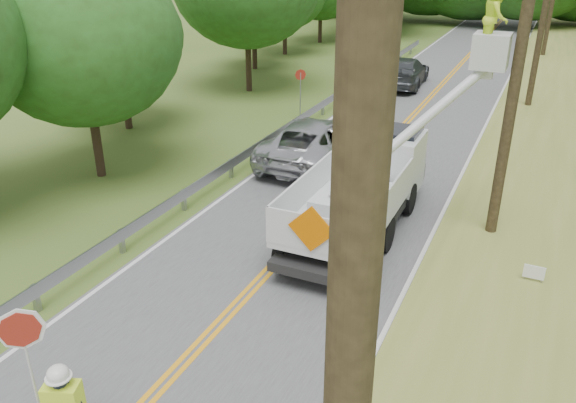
% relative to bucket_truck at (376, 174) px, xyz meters
% --- Properties ---
extents(ground, '(140.00, 140.00, 0.00)m').
position_rel_bucket_truck_xyz_m(ground, '(-1.60, -8.72, -1.57)').
color(ground, '#3C571A').
rests_on(ground, ground).
extents(road, '(7.20, 96.00, 0.03)m').
position_rel_bucket_truck_xyz_m(road, '(-1.60, 5.28, -1.56)').
color(road, '#4C4C4E').
rests_on(road, ground).
extents(guardrail, '(0.18, 48.00, 0.77)m').
position_rel_bucket_truck_xyz_m(guardrail, '(-5.62, 6.19, -1.02)').
color(guardrail, gray).
rests_on(guardrail, ground).
extents(utility_poles, '(1.60, 43.30, 10.00)m').
position_rel_bucket_truck_xyz_m(utility_poles, '(3.40, 8.30, 3.70)').
color(utility_poles, black).
rests_on(utility_poles, ground).
extents(tall_grass_verge, '(7.00, 96.00, 0.30)m').
position_rel_bucket_truck_xyz_m(tall_grass_verge, '(5.50, 5.28, -1.42)').
color(tall_grass_verge, olive).
rests_on(tall_grass_verge, ground).
extents(bucket_truck, '(4.56, 7.10, 6.91)m').
position_rel_bucket_truck_xyz_m(bucket_truck, '(0.00, 0.00, 0.00)').
color(bucket_truck, black).
rests_on(bucket_truck, road).
extents(suv_silver, '(2.85, 6.10, 1.69)m').
position_rel_bucket_truck_xyz_m(suv_silver, '(-3.56, 4.01, -0.71)').
color(suv_silver, '#B1B2B8').
rests_on(suv_silver, road).
extents(suv_darkgrey, '(2.65, 5.78, 1.64)m').
position_rel_bucket_truck_xyz_m(suv_darkgrey, '(-3.61, 17.89, -0.73)').
color(suv_darkgrey, '#3D4246').
rests_on(suv_darkgrey, road).
extents(stop_sign_permanent, '(0.43, 0.32, 2.43)m').
position_rel_bucket_truck_xyz_m(stop_sign_permanent, '(-6.32, 8.94, 0.03)').
color(stop_sign_permanent, gray).
rests_on(stop_sign_permanent, ground).
extents(yard_sign, '(0.49, 0.04, 0.72)m').
position_rel_bucket_truck_xyz_m(yard_sign, '(4.65, -2.07, -1.06)').
color(yard_sign, white).
rests_on(yard_sign, ground).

